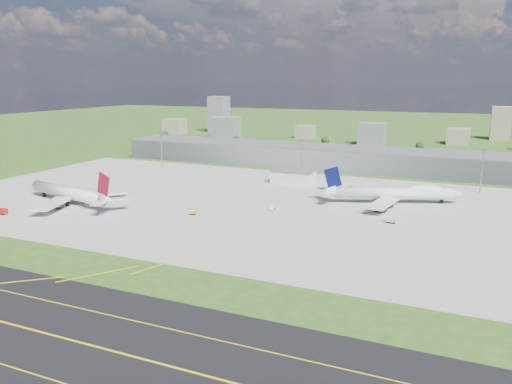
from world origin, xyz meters
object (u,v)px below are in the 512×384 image
at_px(tug_yellow, 193,213).
at_px(airliner_red_twin, 71,194).
at_px(airliner_blue_quad, 394,193).
at_px(van_white_near, 272,207).
at_px(crash_tender, 2,212).
at_px(van_white_far, 391,221).

bearing_deg(tug_yellow, airliner_red_twin, 168.02).
height_order(airliner_red_twin, airliner_blue_quad, airliner_red_twin).
height_order(airliner_blue_quad, tug_yellow, airliner_blue_quad).
distance_m(tug_yellow, van_white_near, 40.58).
bearing_deg(crash_tender, van_white_near, 22.84).
xyz_separation_m(crash_tender, tug_yellow, (86.42, 37.09, -0.49)).
bearing_deg(crash_tender, airliner_blue_quad, 25.27).
bearing_deg(airliner_red_twin, van_white_far, -155.90).
distance_m(crash_tender, tug_yellow, 94.05).
height_order(airliner_red_twin, van_white_far, airliner_red_twin).
bearing_deg(van_white_far, crash_tender, -156.30).
bearing_deg(airliner_red_twin, van_white_near, -149.49).
xyz_separation_m(airliner_red_twin, crash_tender, (-15.72, -30.31, -3.94)).
bearing_deg(airliner_blue_quad, crash_tender, -170.86).
xyz_separation_m(airliner_red_twin, van_white_far, (162.56, 30.67, -4.11)).
xyz_separation_m(airliner_blue_quad, van_white_far, (4.76, -39.29, -4.22)).
height_order(airliner_blue_quad, van_white_far, airliner_blue_quad).
distance_m(airliner_red_twin, crash_tender, 34.37).
distance_m(airliner_red_twin, tug_yellow, 71.16).
bearing_deg(van_white_far, airliner_red_twin, -164.50).
height_order(airliner_blue_quad, van_white_near, airliner_blue_quad).
xyz_separation_m(airliner_blue_quad, van_white_near, (-55.01, -38.34, -4.15)).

